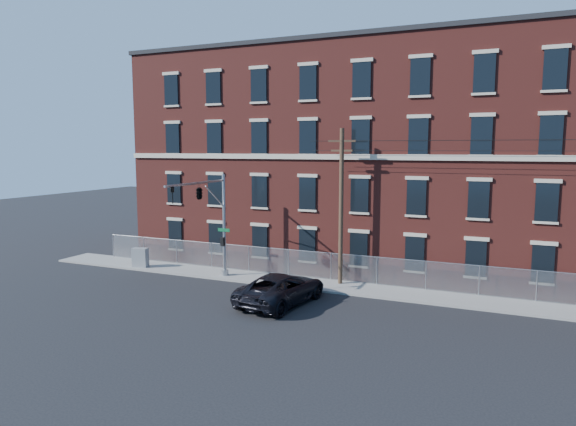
% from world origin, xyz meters
% --- Properties ---
extents(ground, '(140.00, 140.00, 0.00)m').
position_xyz_m(ground, '(0.00, 0.00, 0.00)').
color(ground, black).
rests_on(ground, ground).
extents(sidewalk, '(65.00, 3.00, 0.12)m').
position_xyz_m(sidewalk, '(12.00, 5.00, 0.06)').
color(sidewalk, gray).
rests_on(sidewalk, ground).
extents(mill_building, '(55.30, 14.32, 16.30)m').
position_xyz_m(mill_building, '(12.00, 13.93, 8.15)').
color(mill_building, maroon).
rests_on(mill_building, ground).
extents(chain_link_fence, '(59.06, 0.06, 1.85)m').
position_xyz_m(chain_link_fence, '(12.00, 6.30, 1.06)').
color(chain_link_fence, '#A5A8AD').
rests_on(chain_link_fence, ground).
extents(traffic_signal_mast, '(0.90, 6.75, 7.00)m').
position_xyz_m(traffic_signal_mast, '(-6.00, 2.18, 5.39)').
color(traffic_signal_mast, '#9EA0A5').
rests_on(traffic_signal_mast, ground).
extents(utility_pole_near, '(1.80, 0.28, 10.00)m').
position_xyz_m(utility_pole_near, '(2.00, 5.60, 5.34)').
color(utility_pole_near, '#483424').
rests_on(utility_pole_near, ground).
extents(pickup_truck, '(3.85, 6.71, 1.76)m').
position_xyz_m(pickup_truck, '(0.11, 0.45, 0.88)').
color(pickup_truck, black).
rests_on(pickup_truck, ground).
extents(utility_cabinet, '(1.21, 0.76, 1.41)m').
position_xyz_m(utility_cabinet, '(-13.04, 4.20, 0.82)').
color(utility_cabinet, gray).
rests_on(utility_cabinet, sidewalk).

